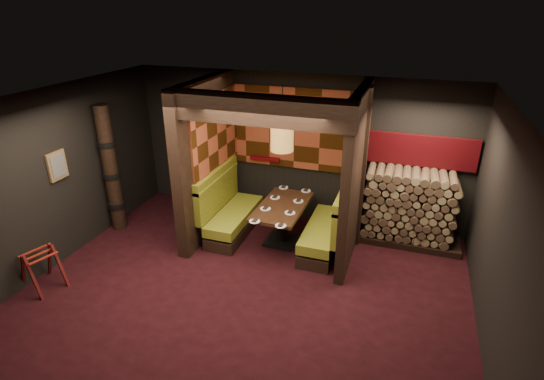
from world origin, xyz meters
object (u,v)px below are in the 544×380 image
at_px(firewood_stack, 414,208).
at_px(dining_table, 282,217).
at_px(booth_bench_right, 329,229).
at_px(luggage_rack, 41,267).
at_px(pendant_lamp, 282,137).
at_px(totem_column, 111,171).
at_px(booth_bench_left, 229,213).

bearing_deg(firewood_stack, dining_table, -160.91).
height_order(booth_bench_right, luggage_rack, booth_bench_right).
relative_size(booth_bench_right, firewood_stack, 0.92).
xyz_separation_m(pendant_lamp, totem_column, (-3.14, -0.44, -0.81)).
xyz_separation_m(pendant_lamp, firewood_stack, (2.19, 0.81, -1.32)).
bearing_deg(luggage_rack, totem_column, 92.38).
bearing_deg(booth_bench_right, luggage_rack, -147.65).
height_order(booth_bench_right, firewood_stack, firewood_stack).
relative_size(booth_bench_right, pendant_lamp, 1.48).
distance_m(luggage_rack, firewood_stack, 6.15).
bearing_deg(dining_table, booth_bench_right, 4.04).
distance_m(booth_bench_right, pendant_lamp, 1.81).
bearing_deg(booth_bench_right, totem_column, -172.14).
distance_m(booth_bench_right, firewood_stack, 1.55).
relative_size(booth_bench_left, pendant_lamp, 1.48).
xyz_separation_m(luggage_rack, firewood_stack, (5.25, 3.17, 0.34)).
distance_m(dining_table, totem_column, 3.25).
xyz_separation_m(booth_bench_left, pendant_lamp, (1.05, -0.11, 1.60)).
distance_m(dining_table, firewood_stack, 2.33).
distance_m(booth_bench_left, totem_column, 2.30).
bearing_deg(firewood_stack, booth_bench_right, -152.65).
relative_size(booth_bench_left, luggage_rack, 2.15).
xyz_separation_m(dining_table, firewood_stack, (2.19, 0.76, 0.17)).
height_order(booth_bench_right, dining_table, booth_bench_right).
distance_m(pendant_lamp, firewood_stack, 2.68).
bearing_deg(firewood_stack, pendant_lamp, -159.75).
height_order(booth_bench_left, firewood_stack, firewood_stack).
distance_m(booth_bench_left, booth_bench_right, 1.89).
xyz_separation_m(dining_table, totem_column, (-3.14, -0.49, 0.67)).
bearing_deg(booth_bench_right, dining_table, -175.96).
bearing_deg(firewood_stack, booth_bench_left, -167.83).
xyz_separation_m(booth_bench_left, dining_table, (1.05, -0.06, 0.11)).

